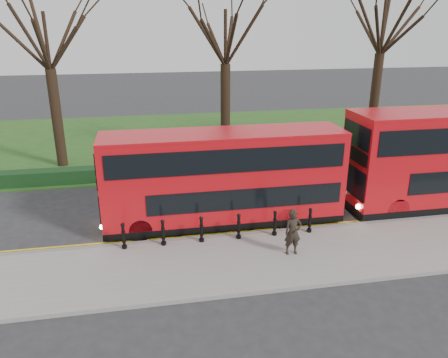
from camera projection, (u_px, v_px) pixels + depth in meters
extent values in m
plane|color=#28282B|center=(223.00, 227.00, 18.55)|extent=(120.00, 120.00, 0.00)
cube|color=gray|center=(238.00, 262.00, 15.75)|extent=(60.00, 4.00, 0.15)
cube|color=slate|center=(228.00, 236.00, 17.60)|extent=(60.00, 0.25, 0.16)
cube|color=#234818|center=(186.00, 139.00, 32.39)|extent=(60.00, 18.00, 0.06)
cube|color=black|center=(201.00, 168.00, 24.69)|extent=(60.00, 0.90, 0.80)
cube|color=yellow|center=(226.00, 235.00, 17.90)|extent=(60.00, 0.10, 0.01)
cube|color=yellow|center=(225.00, 232.00, 18.09)|extent=(60.00, 0.10, 0.01)
cylinder|color=black|center=(57.00, 119.00, 25.42)|extent=(0.60, 0.60, 5.73)
cylinder|color=black|center=(225.00, 112.00, 27.14)|extent=(0.60, 0.60, 5.83)
cylinder|color=black|center=(374.00, 103.00, 28.79)|extent=(0.60, 0.60, 6.32)
cylinder|color=black|center=(124.00, 236.00, 16.38)|extent=(0.15, 0.15, 1.00)
cylinder|color=black|center=(163.00, 233.00, 16.63)|extent=(0.15, 0.15, 1.00)
cylinder|color=black|center=(201.00, 230.00, 16.89)|extent=(0.15, 0.15, 1.00)
cylinder|color=black|center=(239.00, 227.00, 17.14)|extent=(0.15, 0.15, 1.00)
cylinder|color=black|center=(275.00, 224.00, 17.40)|extent=(0.15, 0.15, 1.00)
cylinder|color=black|center=(310.00, 221.00, 17.66)|extent=(0.15, 0.15, 1.00)
cube|color=red|center=(224.00, 175.00, 18.29)|extent=(10.03, 2.28, 3.69)
cube|color=black|center=(224.00, 216.00, 18.94)|extent=(10.05, 2.30, 0.27)
cube|color=black|center=(247.00, 199.00, 17.58)|extent=(8.03, 0.04, 0.87)
cube|color=black|center=(229.00, 161.00, 16.90)|extent=(9.48, 0.04, 0.96)
cube|color=black|center=(99.00, 176.00, 17.32)|extent=(0.06, 2.01, 0.50)
cylinder|color=black|center=(141.00, 230.00, 17.33)|extent=(0.91, 0.27, 0.91)
cylinder|color=black|center=(140.00, 209.00, 19.19)|extent=(0.91, 0.27, 0.91)
cylinder|color=black|center=(286.00, 218.00, 18.38)|extent=(0.91, 0.27, 0.91)
cylinder|color=black|center=(272.00, 200.00, 20.23)|extent=(0.91, 0.27, 0.91)
cube|color=black|center=(355.00, 154.00, 19.03)|extent=(0.06, 2.27, 0.57)
cylinder|color=black|center=(397.00, 209.00, 19.04)|extent=(1.03, 0.31, 1.03)
cylinder|color=black|center=(371.00, 191.00, 21.14)|extent=(1.03, 0.31, 1.03)
imported|color=black|center=(293.00, 232.00, 15.89)|extent=(0.64, 0.42, 1.74)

